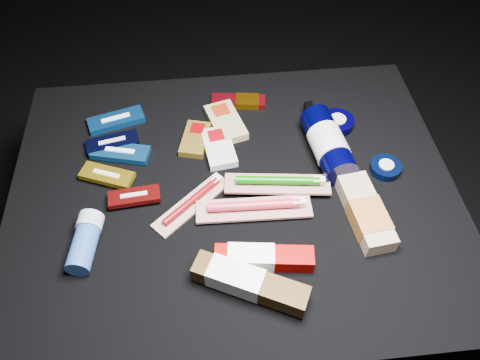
{
  "coord_description": "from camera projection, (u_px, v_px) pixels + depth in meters",
  "views": [
    {
      "loc": [
        -0.05,
        -0.62,
        1.22
      ],
      "look_at": [
        0.01,
        0.01,
        0.42
      ],
      "focal_mm": 35.0,
      "sensor_mm": 36.0,
      "label": 1
    }
  ],
  "objects": [
    {
      "name": "power_bar",
      "position": [
        241.0,
        101.0,
        1.19
      ],
      "size": [
        0.14,
        0.06,
        0.02
      ],
      "rotation": [
        0.0,
        0.0,
        -0.15
      ],
      "color": "maroon",
      "rests_on": "cloth_table"
    },
    {
      "name": "toothpaste_carton_red",
      "position": [
        259.0,
        258.0,
        0.9
      ],
      "size": [
        0.19,
        0.07,
        0.04
      ],
      "rotation": [
        0.0,
        0.0,
        -0.13
      ],
      "color": "#8B0200",
      "rests_on": "cloth_table"
    },
    {
      "name": "toothbrush_pack_1",
      "position": [
        256.0,
        207.0,
        0.98
      ],
      "size": [
        0.24,
        0.06,
        0.03
      ],
      "rotation": [
        0.0,
        0.0,
        -0.03
      ],
      "color": "beige",
      "rests_on": "cloth_table"
    },
    {
      "name": "toothbrush_pack_2",
      "position": [
        279.0,
        183.0,
        1.01
      ],
      "size": [
        0.23,
        0.08,
        0.03
      ],
      "rotation": [
        0.0,
        0.0,
        -0.12
      ],
      "color": "#B7B1AA",
      "rests_on": "cloth_table"
    },
    {
      "name": "luna_bar_4",
      "position": [
        134.0,
        197.0,
        0.99
      ],
      "size": [
        0.11,
        0.05,
        0.01
      ],
      "rotation": [
        0.0,
        0.0,
        0.08
      ],
      "color": "maroon",
      "rests_on": "cloth_table"
    },
    {
      "name": "ground",
      "position": [
        235.0,
        274.0,
        1.34
      ],
      "size": [
        3.0,
        3.0,
        0.0
      ],
      "primitive_type": "plane",
      "color": "black",
      "rests_on": "ground"
    },
    {
      "name": "luna_bar_3",
      "position": [
        107.0,
        176.0,
        1.03
      ],
      "size": [
        0.13,
        0.09,
        0.02
      ],
      "rotation": [
        0.0,
        0.0,
        -0.39
      ],
      "color": "gold",
      "rests_on": "cloth_table"
    },
    {
      "name": "clif_bar_0",
      "position": [
        196.0,
        138.0,
        1.11
      ],
      "size": [
        0.08,
        0.12,
        0.02
      ],
      "rotation": [
        0.0,
        0.0,
        -0.26
      ],
      "color": "#543F11",
      "rests_on": "cloth_table"
    },
    {
      "name": "lotion_bottle",
      "position": [
        328.0,
        144.0,
        1.06
      ],
      "size": [
        0.1,
        0.24,
        0.08
      ],
      "rotation": [
        0.0,
        0.0,
        0.12
      ],
      "color": "black",
      "rests_on": "cloth_table"
    },
    {
      "name": "deodorant_stick",
      "position": [
        85.0,
        241.0,
        0.92
      ],
      "size": [
        0.07,
        0.13,
        0.05
      ],
      "rotation": [
        0.0,
        0.0,
        -0.15
      ],
      "color": "#2A4D9B",
      "rests_on": "cloth_table"
    },
    {
      "name": "toothbrush_pack_0",
      "position": [
        193.0,
        202.0,
        1.0
      ],
      "size": [
        0.18,
        0.16,
        0.02
      ],
      "rotation": [
        0.0,
        0.0,
        0.72
      ],
      "color": "beige",
      "rests_on": "cloth_table"
    },
    {
      "name": "cloth_table",
      "position": [
        235.0,
        238.0,
        1.18
      ],
      "size": [
        0.98,
        0.78,
        0.4
      ],
      "primitive_type": "cube",
      "color": "black",
      "rests_on": "ground"
    },
    {
      "name": "luna_bar_2",
      "position": [
        113.0,
        143.0,
        1.1
      ],
      "size": [
        0.13,
        0.07,
        0.02
      ],
      "rotation": [
        0.0,
        0.0,
        0.21
      ],
      "color": "black",
      "rests_on": "cloth_table"
    },
    {
      "name": "cream_tin_lower",
      "position": [
        385.0,
        168.0,
        1.05
      ],
      "size": [
        0.07,
        0.07,
        0.02
      ],
      "rotation": [
        0.0,
        0.0,
        -0.16
      ],
      "color": "black",
      "rests_on": "cloth_table"
    },
    {
      "name": "clif_bar_2",
      "position": [
        225.0,
        121.0,
        1.15
      ],
      "size": [
        0.1,
        0.14,
        0.02
      ],
      "rotation": [
        0.0,
        0.0,
        0.27
      ],
      "color": "tan",
      "rests_on": "cloth_table"
    },
    {
      "name": "luna_bar_1",
      "position": [
        121.0,
        153.0,
        1.08
      ],
      "size": [
        0.14,
        0.08,
        0.02
      ],
      "rotation": [
        0.0,
        0.0,
        -0.25
      ],
      "color": "#185BA0",
      "rests_on": "cloth_table"
    },
    {
      "name": "luna_bar_0",
      "position": [
        116.0,
        120.0,
        1.15
      ],
      "size": [
        0.14,
        0.09,
        0.02
      ],
      "rotation": [
        0.0,
        0.0,
        0.28
      ],
      "color": "#104B95",
      "rests_on": "cloth_table"
    },
    {
      "name": "cream_tin_upper",
      "position": [
        337.0,
        122.0,
        1.14
      ],
      "size": [
        0.08,
        0.08,
        0.02
      ],
      "rotation": [
        0.0,
        0.0,
        -0.08
      ],
      "color": "black",
      "rests_on": "cloth_table"
    },
    {
      "name": "toothpaste_carton_green",
      "position": [
        245.0,
        281.0,
        0.86
      ],
      "size": [
        0.22,
        0.14,
        0.04
      ],
      "rotation": [
        0.0,
        0.0,
        -0.46
      ],
      "color": "#3F280C",
      "rests_on": "cloth_table"
    },
    {
      "name": "clif_bar_1",
      "position": [
        218.0,
        146.0,
        1.09
      ],
      "size": [
        0.08,
        0.13,
        0.02
      ],
      "rotation": [
        0.0,
        0.0,
        0.14
      ],
      "color": "silver",
      "rests_on": "cloth_table"
    },
    {
      "name": "bodywash_bottle",
      "position": [
        366.0,
        213.0,
        0.96
      ],
      "size": [
        0.08,
        0.2,
        0.04
      ],
      "rotation": [
        0.0,
        0.0,
        0.11
      ],
      "color": "tan",
      "rests_on": "cloth_table"
    }
  ]
}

